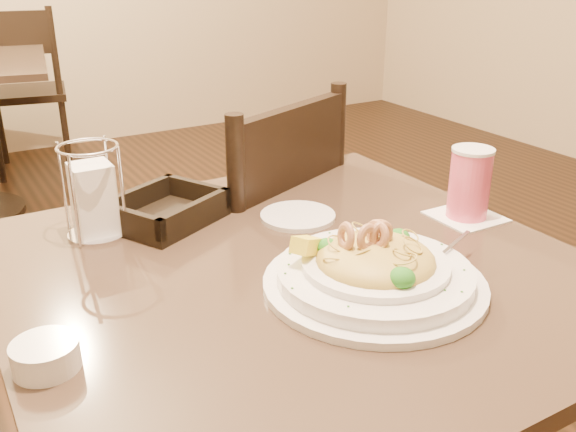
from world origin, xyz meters
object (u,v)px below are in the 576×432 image
drink_glass (470,184)px  pasta_bowl (375,269)px  bread_basket (166,212)px  napkin_caddy (94,197)px  butter_ramekin (46,356)px  dining_chair_far (25,87)px  dining_chair_near (248,268)px  main_table (294,384)px  side_plate (298,216)px

drink_glass → pasta_bowl: bearing=-158.2°
drink_glass → bread_basket: bearing=151.5°
bread_basket → napkin_caddy: bearing=177.0°
napkin_caddy → butter_ramekin: 0.40m
dining_chair_far → napkin_caddy: 2.77m
dining_chair_near → napkin_caddy: bearing=0.9°
main_table → butter_ramekin: size_ratio=10.99×
pasta_bowl → butter_ramekin: 0.47m
main_table → napkin_caddy: size_ratio=5.38×
drink_glass → napkin_caddy: (-0.62, 0.28, 0.00)m
bread_basket → side_plate: 0.25m
side_plate → pasta_bowl: bearing=-98.1°
dining_chair_far → side_plate: 2.87m
dining_chair_far → dining_chair_near: bearing=102.5°
pasta_bowl → napkin_caddy: 0.51m
dining_chair_far → pasta_bowl: size_ratio=2.51×
pasta_bowl → side_plate: size_ratio=2.60×
bread_basket → dining_chair_near: bearing=34.4°
pasta_bowl → side_plate: pasta_bowl is taller
bread_basket → dining_chair_far: bearing=86.1°
dining_chair_near → side_plate: size_ratio=6.53×
pasta_bowl → side_plate: 0.29m
bread_basket → butter_ramekin: bread_basket is taller
bread_basket → side_plate: (0.22, -0.11, -0.02)m
dining_chair_near → side_plate: 0.38m
bread_basket → pasta_bowl: bearing=-65.7°
dining_chair_near → butter_ramekin: (-0.54, -0.53, 0.26)m
dining_chair_far → side_plate: dining_chair_far is taller
bread_basket → butter_ramekin: size_ratio=2.94×
drink_glass → dining_chair_near: bearing=118.6°
side_plate → drink_glass: bearing=-29.7°
dining_chair_near → dining_chair_far: 2.57m
bread_basket → butter_ramekin: 0.46m
dining_chair_far → main_table: bearing=99.6°
main_table → dining_chair_far: 3.02m
main_table → bread_basket: bread_basket is taller
dining_chair_near → napkin_caddy: size_ratio=5.56×
bread_basket → napkin_caddy: 0.14m
dining_chair_far → napkin_caddy: (-0.31, -2.74, 0.31)m
main_table → dining_chair_near: dining_chair_near is taller
dining_chair_near → side_plate: bearing=60.2°
dining_chair_far → drink_glass: dining_chair_far is taller
napkin_caddy → butter_ramekin: size_ratio=2.04×
dining_chair_near → napkin_caddy: dining_chair_near is taller
napkin_caddy → side_plate: napkin_caddy is taller
dining_chair_far → bread_basket: size_ratio=3.86×
main_table → pasta_bowl: 0.30m
napkin_caddy → side_plate: (0.35, -0.12, -0.07)m
drink_glass → side_plate: bearing=150.3°
main_table → butter_ramekin: bearing=-168.8°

